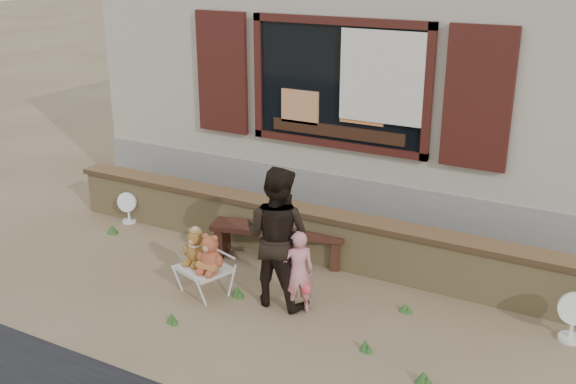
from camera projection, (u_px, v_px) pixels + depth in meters
The scene contains 12 objects.
ground at pixel (263, 289), 7.78m from camera, with size 80.00×80.00×0.00m, color brown.
shopfront at pixel (405, 61), 10.79m from camera, with size 8.04×5.13×4.00m.
brick_wall at pixel (303, 232), 8.49m from camera, with size 7.10×0.36×0.67m.
bench at pixel (279, 236), 8.40m from camera, with size 1.74×0.77×0.44m.
folding_chair at pixel (204, 270), 7.58m from camera, with size 0.66×0.62×0.33m.
teddy_bear_left at pixel (196, 246), 7.59m from camera, with size 0.32×0.27×0.43m, color brown, non-canonical shape.
teddy_bear_right at pixel (211, 253), 7.39m from camera, with size 0.33×0.29×0.45m, color brown, non-canonical shape.
child at pixel (298, 272), 7.14m from camera, with size 0.34×0.23×0.94m, color pink.
adult at pixel (277, 237), 7.23m from camera, with size 0.77×0.60×1.58m, color black.
fan_left at pixel (128, 207), 9.59m from camera, with size 0.30×0.19×0.46m.
fan_right at pixel (573, 316), 6.67m from camera, with size 0.35×0.23×0.54m.
grass_tufts at pixel (270, 302), 7.36m from camera, with size 5.00×1.62×0.13m.
Camera 1 is at (3.60, -5.93, 3.71)m, focal length 42.00 mm.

